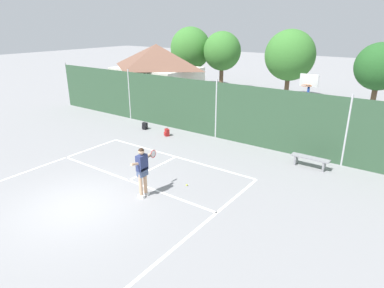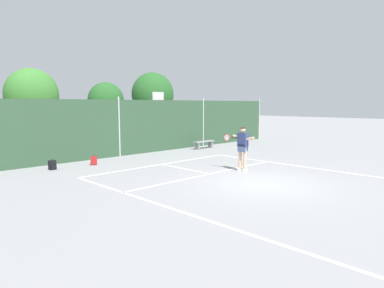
{
  "view_description": "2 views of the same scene",
  "coord_description": "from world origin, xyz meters",
  "px_view_note": "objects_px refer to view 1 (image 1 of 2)",
  "views": [
    {
      "loc": [
        8.96,
        -5.7,
        5.9
      ],
      "look_at": [
        1.4,
        4.84,
        1.13
      ],
      "focal_mm": 31.04,
      "sensor_mm": 36.0,
      "label": 1
    },
    {
      "loc": [
        -9.91,
        -6.49,
        2.79
      ],
      "look_at": [
        1.87,
        5.39,
        0.8
      ],
      "focal_mm": 31.74,
      "sensor_mm": 36.0,
      "label": 2
    }
  ],
  "objects_px": {
    "backpack_black": "(145,126)",
    "courtside_bench": "(310,160)",
    "tennis_ball": "(187,185)",
    "backpack_red": "(167,133)",
    "basketball_hoop": "(307,99)",
    "tennis_player": "(142,168)"
  },
  "relations": [
    {
      "from": "basketball_hoop",
      "to": "backpack_black",
      "type": "height_order",
      "value": "basketball_hoop"
    },
    {
      "from": "tennis_player",
      "to": "courtside_bench",
      "type": "height_order",
      "value": "tennis_player"
    },
    {
      "from": "backpack_black",
      "to": "tennis_ball",
      "type": "bearing_deg",
      "value": -34.69
    },
    {
      "from": "courtside_bench",
      "to": "tennis_ball",
      "type": "bearing_deg",
      "value": -126.34
    },
    {
      "from": "backpack_black",
      "to": "basketball_hoop",
      "type": "bearing_deg",
      "value": 20.25
    },
    {
      "from": "tennis_ball",
      "to": "backpack_red",
      "type": "height_order",
      "value": "backpack_red"
    },
    {
      "from": "tennis_player",
      "to": "backpack_black",
      "type": "distance_m",
      "value": 8.09
    },
    {
      "from": "basketball_hoop",
      "to": "backpack_black",
      "type": "relative_size",
      "value": 7.67
    },
    {
      "from": "tennis_player",
      "to": "courtside_bench",
      "type": "distance_m",
      "value": 7.3
    },
    {
      "from": "tennis_player",
      "to": "backpack_red",
      "type": "height_order",
      "value": "tennis_player"
    },
    {
      "from": "backpack_red",
      "to": "backpack_black",
      "type": "bearing_deg",
      "value": 174.25
    },
    {
      "from": "tennis_ball",
      "to": "courtside_bench",
      "type": "height_order",
      "value": "courtside_bench"
    },
    {
      "from": "backpack_red",
      "to": "tennis_ball",
      "type": "bearing_deg",
      "value": -43.1
    },
    {
      "from": "basketball_hoop",
      "to": "backpack_red",
      "type": "xyz_separation_m",
      "value": [
        -6.43,
        -3.23,
        -2.12
      ]
    },
    {
      "from": "backpack_black",
      "to": "courtside_bench",
      "type": "relative_size",
      "value": 0.29
    },
    {
      "from": "tennis_ball",
      "to": "backpack_red",
      "type": "bearing_deg",
      "value": 136.9
    },
    {
      "from": "backpack_red",
      "to": "courtside_bench",
      "type": "bearing_deg",
      "value": 2.31
    },
    {
      "from": "basketball_hoop",
      "to": "courtside_bench",
      "type": "xyz_separation_m",
      "value": [
        1.29,
        -2.92,
        -1.95
      ]
    },
    {
      "from": "backpack_black",
      "to": "tennis_player",
      "type": "bearing_deg",
      "value": -47.04
    },
    {
      "from": "backpack_black",
      "to": "courtside_bench",
      "type": "height_order",
      "value": "courtside_bench"
    },
    {
      "from": "tennis_ball",
      "to": "backpack_black",
      "type": "height_order",
      "value": "backpack_black"
    },
    {
      "from": "tennis_ball",
      "to": "backpack_black",
      "type": "relative_size",
      "value": 0.14
    }
  ]
}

